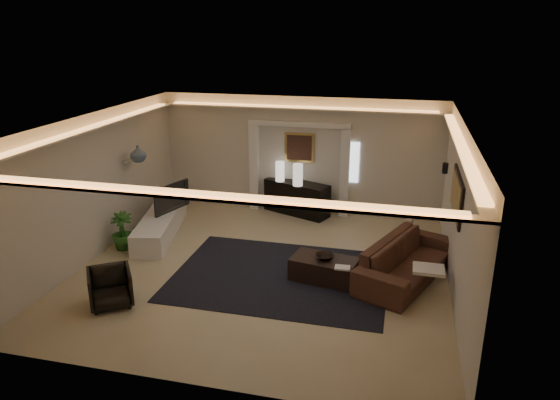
% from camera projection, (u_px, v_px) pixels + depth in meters
% --- Properties ---
extents(floor, '(7.00, 7.00, 0.00)m').
position_uv_depth(floor, '(263.00, 269.00, 10.07)').
color(floor, tan).
rests_on(floor, ground).
extents(ceiling, '(7.00, 7.00, 0.00)m').
position_uv_depth(ceiling, '(261.00, 122.00, 9.13)').
color(ceiling, white).
rests_on(ceiling, ground).
extents(wall_back, '(7.00, 0.00, 7.00)m').
position_uv_depth(wall_back, '(300.00, 155.00, 12.82)').
color(wall_back, beige).
rests_on(wall_back, ground).
extents(wall_front, '(7.00, 0.00, 7.00)m').
position_uv_depth(wall_front, '(187.00, 287.00, 6.38)').
color(wall_front, beige).
rests_on(wall_front, ground).
extents(wall_left, '(0.00, 7.00, 7.00)m').
position_uv_depth(wall_left, '(95.00, 186.00, 10.38)').
color(wall_left, beige).
rests_on(wall_left, ground).
extents(wall_right, '(0.00, 7.00, 7.00)m').
position_uv_depth(wall_right, '(459.00, 215.00, 8.82)').
color(wall_right, beige).
rests_on(wall_right, ground).
extents(cove_soffit, '(7.00, 7.00, 0.04)m').
position_uv_depth(cove_soffit, '(261.00, 137.00, 9.22)').
color(cove_soffit, silver).
rests_on(cove_soffit, ceiling).
extents(daylight_slit, '(0.25, 0.03, 1.00)m').
position_uv_depth(daylight_slit, '(354.00, 163.00, 12.53)').
color(daylight_slit, white).
rests_on(daylight_slit, wall_back).
extents(area_rug, '(4.00, 3.00, 0.01)m').
position_uv_depth(area_rug, '(280.00, 276.00, 9.80)').
color(area_rug, black).
rests_on(area_rug, ground).
extents(pilaster_left, '(0.22, 0.20, 2.20)m').
position_uv_depth(pilaster_left, '(254.00, 167.00, 13.10)').
color(pilaster_left, silver).
rests_on(pilaster_left, ground).
extents(pilaster_right, '(0.22, 0.20, 2.20)m').
position_uv_depth(pilaster_right, '(345.00, 173.00, 12.58)').
color(pilaster_right, silver).
rests_on(pilaster_right, ground).
extents(alcove_header, '(2.52, 0.20, 0.12)m').
position_uv_depth(alcove_header, '(299.00, 124.00, 12.47)').
color(alcove_header, silver).
rests_on(alcove_header, wall_back).
extents(painting_frame, '(0.74, 0.04, 0.74)m').
position_uv_depth(painting_frame, '(299.00, 148.00, 12.73)').
color(painting_frame, tan).
rests_on(painting_frame, wall_back).
extents(painting_canvas, '(0.62, 0.02, 0.62)m').
position_uv_depth(painting_canvas, '(299.00, 148.00, 12.70)').
color(painting_canvas, '#4C2D1E').
rests_on(painting_canvas, wall_back).
extents(art_panel_frame, '(0.04, 1.64, 0.74)m').
position_uv_depth(art_panel_frame, '(457.00, 195.00, 9.02)').
color(art_panel_frame, black).
rests_on(art_panel_frame, wall_right).
extents(art_panel_gold, '(0.02, 1.50, 0.62)m').
position_uv_depth(art_panel_gold, '(456.00, 195.00, 9.03)').
color(art_panel_gold, tan).
rests_on(art_panel_gold, wall_right).
extents(wall_sconce, '(0.12, 0.12, 0.22)m').
position_uv_depth(wall_sconce, '(445.00, 168.00, 10.80)').
color(wall_sconce, black).
rests_on(wall_sconce, wall_right).
extents(wall_niche, '(0.10, 0.55, 0.04)m').
position_uv_depth(wall_niche, '(131.00, 160.00, 11.59)').
color(wall_niche, silver).
rests_on(wall_niche, wall_left).
extents(console, '(1.75, 1.13, 0.84)m').
position_uv_depth(console, '(297.00, 198.00, 12.93)').
color(console, black).
rests_on(console, ground).
extents(lamp_left, '(0.27, 0.27, 0.50)m').
position_uv_depth(lamp_left, '(280.00, 171.00, 12.80)').
color(lamp_left, white).
rests_on(lamp_left, console).
extents(lamp_right, '(0.29, 0.29, 0.54)m').
position_uv_depth(lamp_right, '(298.00, 175.00, 12.45)').
color(lamp_right, beige).
rests_on(lamp_right, console).
extents(media_ledge, '(1.23, 2.75, 0.50)m').
position_uv_depth(media_ledge, '(160.00, 225.00, 11.67)').
color(media_ledge, silver).
rests_on(media_ledge, ground).
extents(tv, '(1.10, 0.47, 0.64)m').
position_uv_depth(tv, '(168.00, 198.00, 11.82)').
color(tv, black).
rests_on(tv, media_ledge).
extents(figurine, '(0.19, 0.19, 0.39)m').
position_uv_depth(figurine, '(162.00, 196.00, 12.36)').
color(figurine, black).
rests_on(figurine, media_ledge).
extents(ginger_jar, '(0.45, 0.45, 0.37)m').
position_uv_depth(ginger_jar, '(138.00, 154.00, 11.28)').
color(ginger_jar, slate).
rests_on(ginger_jar, wall_niche).
extents(plant, '(0.60, 0.60, 0.80)m').
position_uv_depth(plant, '(122.00, 231.00, 10.88)').
color(plant, '#265D1D').
rests_on(plant, ground).
extents(sofa, '(2.74, 1.90, 0.74)m').
position_uv_depth(sofa, '(406.00, 260.00, 9.59)').
color(sofa, black).
rests_on(sofa, ground).
extents(throw_blanket, '(0.53, 0.44, 0.06)m').
position_uv_depth(throw_blanket, '(429.00, 269.00, 8.85)').
color(throw_blanket, beige).
rests_on(throw_blanket, sofa).
extents(throw_pillow, '(0.16, 0.40, 0.39)m').
position_uv_depth(throw_pillow, '(409.00, 226.00, 10.74)').
color(throw_pillow, tan).
rests_on(throw_pillow, sofa).
extents(coffee_table, '(1.30, 0.87, 0.45)m').
position_uv_depth(coffee_table, '(324.00, 270.00, 9.60)').
color(coffee_table, black).
rests_on(coffee_table, ground).
extents(bowl, '(0.43, 0.43, 0.08)m').
position_uv_depth(bowl, '(325.00, 257.00, 9.53)').
color(bowl, black).
rests_on(bowl, coffee_table).
extents(magazine, '(0.28, 0.20, 0.03)m').
position_uv_depth(magazine, '(342.00, 269.00, 9.15)').
color(magazine, silver).
rests_on(magazine, coffee_table).
extents(armchair, '(0.97, 0.98, 0.65)m').
position_uv_depth(armchair, '(110.00, 288.00, 8.71)').
color(armchair, black).
rests_on(armchair, ground).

